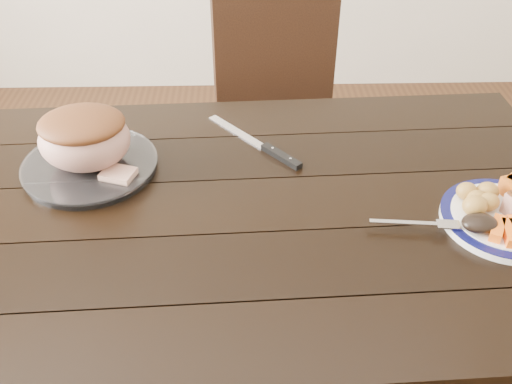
{
  "coord_description": "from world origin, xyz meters",
  "views": [
    {
      "loc": [
        0.06,
        -0.94,
        1.52
      ],
      "look_at": [
        0.08,
        -0.02,
        0.8
      ],
      "focal_mm": 40.0,
      "sensor_mm": 36.0,
      "label": 1
    }
  ],
  "objects_px": {
    "dining_table": "(220,238)",
    "carving_knife": "(270,150)",
    "fork": "(421,224)",
    "roast_joint": "(85,140)",
    "serving_platter": "(91,167)",
    "dinner_plate": "(504,219)",
    "chair_far": "(283,119)"
  },
  "relations": [
    {
      "from": "dining_table",
      "to": "carving_knife",
      "type": "relative_size",
      "value": 6.41
    },
    {
      "from": "fork",
      "to": "carving_knife",
      "type": "height_order",
      "value": "fork"
    },
    {
      "from": "fork",
      "to": "roast_joint",
      "type": "height_order",
      "value": "roast_joint"
    },
    {
      "from": "serving_platter",
      "to": "dinner_plate",
      "type": "bearing_deg",
      "value": -13.16
    },
    {
      "from": "dinner_plate",
      "to": "fork",
      "type": "bearing_deg",
      "value": -172.48
    },
    {
      "from": "dinner_plate",
      "to": "roast_joint",
      "type": "xyz_separation_m",
      "value": [
        -0.88,
        0.21,
        0.07
      ]
    },
    {
      "from": "dinner_plate",
      "to": "serving_platter",
      "type": "height_order",
      "value": "serving_platter"
    },
    {
      "from": "roast_joint",
      "to": "carving_knife",
      "type": "relative_size",
      "value": 0.79
    },
    {
      "from": "serving_platter",
      "to": "carving_knife",
      "type": "relative_size",
      "value": 1.17
    },
    {
      "from": "serving_platter",
      "to": "carving_knife",
      "type": "height_order",
      "value": "serving_platter"
    },
    {
      "from": "dining_table",
      "to": "roast_joint",
      "type": "relative_size",
      "value": 8.11
    },
    {
      "from": "roast_joint",
      "to": "chair_far",
      "type": "bearing_deg",
      "value": 50.86
    },
    {
      "from": "dinner_plate",
      "to": "carving_knife",
      "type": "relative_size",
      "value": 0.99
    },
    {
      "from": "chair_far",
      "to": "carving_knife",
      "type": "bearing_deg",
      "value": 69.28
    },
    {
      "from": "chair_far",
      "to": "carving_knife",
      "type": "distance_m",
      "value": 0.59
    },
    {
      "from": "dining_table",
      "to": "dinner_plate",
      "type": "xyz_separation_m",
      "value": [
        0.58,
        -0.07,
        0.1
      ]
    },
    {
      "from": "dinner_plate",
      "to": "serving_platter",
      "type": "bearing_deg",
      "value": 166.84
    },
    {
      "from": "serving_platter",
      "to": "roast_joint",
      "type": "height_order",
      "value": "roast_joint"
    },
    {
      "from": "serving_platter",
      "to": "roast_joint",
      "type": "bearing_deg",
      "value": 0.0
    },
    {
      "from": "carving_knife",
      "to": "chair_far",
      "type": "bearing_deg",
      "value": 131.17
    },
    {
      "from": "dining_table",
      "to": "carving_knife",
      "type": "height_order",
      "value": "carving_knife"
    },
    {
      "from": "dinner_plate",
      "to": "roast_joint",
      "type": "bearing_deg",
      "value": 166.84
    },
    {
      "from": "serving_platter",
      "to": "dining_table",
      "type": "bearing_deg",
      "value": -24.8
    },
    {
      "from": "chair_far",
      "to": "dining_table",
      "type": "bearing_deg",
      "value": 62.49
    },
    {
      "from": "roast_joint",
      "to": "dining_table",
      "type": "bearing_deg",
      "value": -24.8
    },
    {
      "from": "dining_table",
      "to": "dinner_plate",
      "type": "height_order",
      "value": "dinner_plate"
    },
    {
      "from": "chair_far",
      "to": "fork",
      "type": "bearing_deg",
      "value": 91.69
    },
    {
      "from": "roast_joint",
      "to": "carving_knife",
      "type": "bearing_deg",
      "value": 8.84
    },
    {
      "from": "chair_far",
      "to": "roast_joint",
      "type": "distance_m",
      "value": 0.83
    },
    {
      "from": "chair_far",
      "to": "serving_platter",
      "type": "xyz_separation_m",
      "value": [
        -0.49,
        -0.6,
        0.23
      ]
    },
    {
      "from": "fork",
      "to": "serving_platter",
      "type": "bearing_deg",
      "value": 167.48
    },
    {
      "from": "dining_table",
      "to": "fork",
      "type": "height_order",
      "value": "fork"
    }
  ]
}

